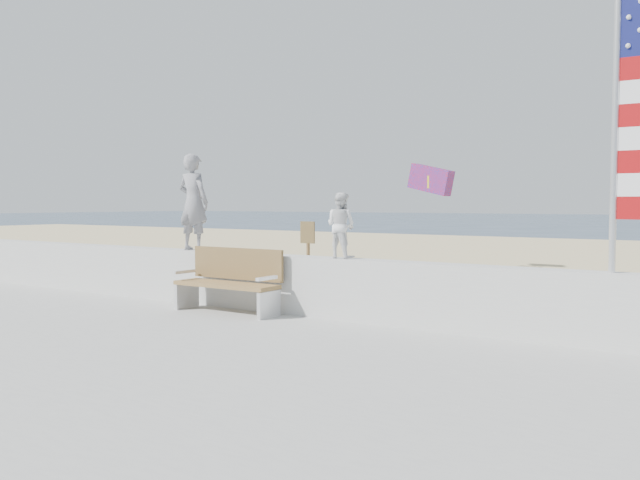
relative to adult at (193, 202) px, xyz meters
The scene contains 9 objects.
ground 3.76m from the adult, 38.03° to the right, with size 220.00×220.00×0.00m, color #293C53.
sand 7.68m from the adult, 69.93° to the left, with size 90.00×40.00×0.08m, color beige.
seawall 2.86m from the adult, ahead, with size 30.00×0.35×0.90m, color silver.
adult is the anchor object (origin of this frame).
child 3.01m from the adult, ahead, with size 0.47×0.37×0.97m, color white.
bench 1.79m from the adult, 20.36° to the right, with size 1.80×0.57×1.00m.
flag 6.95m from the adult, ahead, with size 0.50×0.08×3.50m.
parafoil_kite 4.53m from the adult, 50.74° to the left, with size 0.96×0.39×0.64m.
sign 2.54m from the adult, 68.13° to the left, with size 0.32×0.07×1.46m.
Camera 1 is at (5.73, -6.44, 1.90)m, focal length 38.00 mm.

